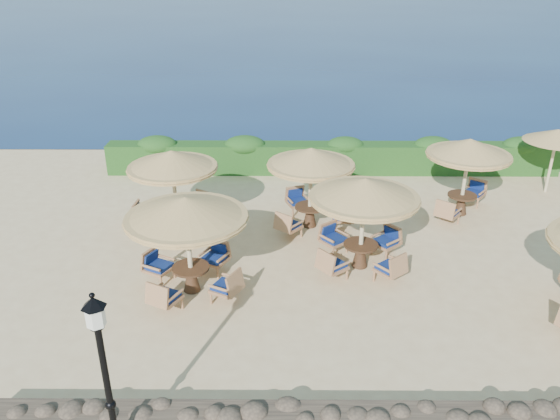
% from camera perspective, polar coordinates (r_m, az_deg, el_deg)
% --- Properties ---
extents(ground, '(120.00, 120.00, 0.00)m').
position_cam_1_polar(ground, '(15.84, 7.47, -5.34)').
color(ground, beige).
rests_on(ground, ground).
extents(sea, '(160.00, 160.00, 0.00)m').
position_cam_1_polar(sea, '(84.00, 1.83, 19.33)').
color(sea, '#0B1D47').
rests_on(sea, ground).
extents(hedge, '(18.00, 0.90, 1.20)m').
position_cam_1_polar(hedge, '(22.13, 5.47, 5.40)').
color(hedge, '#184114').
rests_on(hedge, ground).
extents(lamp_post, '(0.44, 0.44, 3.31)m').
position_cam_1_polar(lamp_post, '(9.71, -17.56, -17.33)').
color(lamp_post, black).
rests_on(lamp_post, ground).
extents(extra_parasol, '(2.30, 2.30, 2.41)m').
position_cam_1_polar(extra_parasol, '(21.94, 26.99, 6.94)').
color(extra_parasol, beige).
rests_on(extra_parasol, ground).
extents(cafe_set_0, '(3.10, 3.10, 2.65)m').
position_cam_1_polar(cafe_set_0, '(13.68, -9.67, -1.60)').
color(cafe_set_0, beige).
rests_on(cafe_set_0, ground).
extents(cafe_set_1, '(3.00, 3.00, 2.65)m').
position_cam_1_polar(cafe_set_1, '(14.79, 8.73, 0.45)').
color(cafe_set_1, beige).
rests_on(cafe_set_1, ground).
extents(cafe_set_3, '(2.81, 2.80, 2.65)m').
position_cam_1_polar(cafe_set_3, '(17.05, -11.11, 3.74)').
color(cafe_set_3, beige).
rests_on(cafe_set_3, ground).
extents(cafe_set_4, '(2.82, 2.81, 2.65)m').
position_cam_1_polar(cafe_set_4, '(16.99, 3.24, 4.08)').
color(cafe_set_4, beige).
rests_on(cafe_set_4, ground).
extents(cafe_set_5, '(2.74, 2.74, 2.65)m').
position_cam_1_polar(cafe_set_5, '(18.83, 19.05, 5.14)').
color(cafe_set_5, beige).
rests_on(cafe_set_5, ground).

